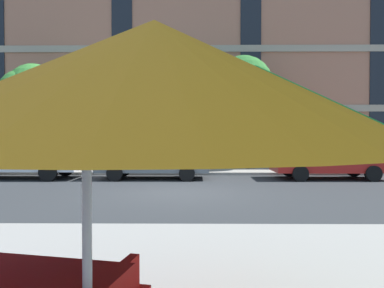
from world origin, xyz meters
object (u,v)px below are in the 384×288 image
(street_tree_middle, at_px, (247,91))
(street_tree_left, at_px, (30,91))
(sedan_gray, at_px, (152,155))
(pickup_white, at_px, (12,153))
(sedan_red, at_px, (330,155))
(patio_umbrella, at_px, (86,103))

(street_tree_middle, bearing_deg, street_tree_left, -178.15)
(sedan_gray, bearing_deg, pickup_white, 180.00)
(sedan_gray, bearing_deg, street_tree_left, 153.49)
(pickup_white, xyz_separation_m, sedan_red, (12.72, -0.00, -0.08))
(street_tree_middle, bearing_deg, patio_umbrella, -101.08)
(pickup_white, bearing_deg, sedan_red, -0.00)
(street_tree_left, bearing_deg, patio_umbrella, -64.97)
(street_tree_left, height_order, patio_umbrella, street_tree_left)
(sedan_gray, relative_size, street_tree_middle, 0.78)
(pickup_white, height_order, sedan_gray, pickup_white)
(sedan_red, bearing_deg, pickup_white, 180.00)
(sedan_gray, xyz_separation_m, sedan_red, (7.10, 0.00, 0.00))
(pickup_white, distance_m, sedan_red, 12.73)
(sedan_gray, relative_size, patio_umbrella, 1.14)
(street_tree_left, xyz_separation_m, patio_umbrella, (7.40, -15.84, -1.95))
(sedan_red, bearing_deg, patio_umbrella, -115.29)
(pickup_white, height_order, street_tree_middle, street_tree_middle)
(patio_umbrella, bearing_deg, street_tree_left, 115.03)
(sedan_gray, height_order, street_tree_middle, street_tree_middle)
(sedan_red, relative_size, street_tree_middle, 0.78)
(sedan_gray, relative_size, street_tree_left, 0.84)
(street_tree_middle, relative_size, patio_umbrella, 1.47)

